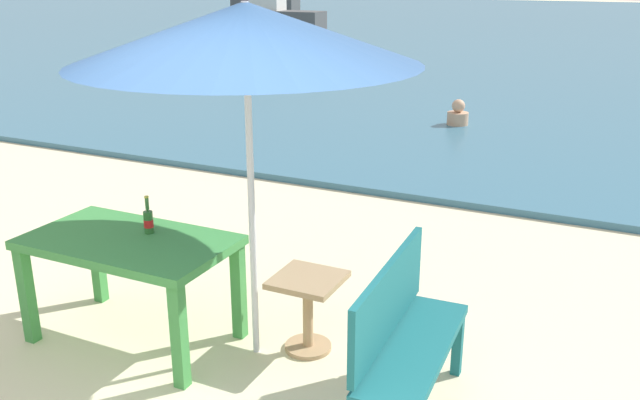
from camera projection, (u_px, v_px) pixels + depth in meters
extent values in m
cube|color=#386B84|center=(610.00, 29.00, 28.82)|extent=(120.00, 50.00, 0.08)
cube|color=#3D8C42|center=(129.00, 242.00, 4.60)|extent=(1.40, 0.80, 0.06)
cube|color=#3D8C42|center=(27.00, 295.00, 4.70)|extent=(0.08, 0.08, 0.70)
cube|color=#3D8C42|center=(179.00, 336.00, 4.17)|extent=(0.08, 0.08, 0.70)
cube|color=#3D8C42|center=(97.00, 259.00, 5.28)|extent=(0.08, 0.08, 0.70)
cube|color=#3D8C42|center=(239.00, 291.00, 4.75)|extent=(0.08, 0.08, 0.70)
cylinder|color=#2D662D|center=(149.00, 222.00, 4.66)|extent=(0.06, 0.06, 0.16)
cone|color=#2D662D|center=(148.00, 211.00, 4.64)|extent=(0.06, 0.06, 0.03)
cylinder|color=#2D662D|center=(147.00, 203.00, 4.62)|extent=(0.03, 0.03, 0.09)
cylinder|color=red|center=(149.00, 223.00, 4.66)|extent=(0.07, 0.07, 0.05)
cylinder|color=gold|center=(146.00, 197.00, 4.60)|extent=(0.03, 0.03, 0.01)
cylinder|color=silver|center=(251.00, 191.00, 4.30)|extent=(0.04, 0.04, 2.30)
cone|color=#33598C|center=(246.00, 33.00, 3.99)|extent=(2.10, 2.10, 0.36)
cube|color=tan|center=(308.00, 280.00, 4.54)|extent=(0.44, 0.44, 0.04)
cylinder|color=tan|center=(308.00, 316.00, 4.62)|extent=(0.07, 0.07, 0.50)
cylinder|color=tan|center=(308.00, 347.00, 4.70)|extent=(0.32, 0.32, 0.03)
cube|color=#196066|center=(414.00, 349.00, 3.84)|extent=(0.41, 1.22, 0.05)
cube|color=#196066|center=(389.00, 299.00, 3.81)|extent=(0.09, 1.20, 0.44)
cube|color=#196066|center=(458.00, 344.00, 4.35)|extent=(0.06, 0.06, 0.42)
cube|color=#196066|center=(415.00, 336.00, 4.45)|extent=(0.06, 0.06, 0.42)
cylinder|color=tan|center=(458.00, 118.00, 11.02)|extent=(0.34, 0.34, 0.20)
sphere|color=tan|center=(458.00, 106.00, 10.95)|extent=(0.21, 0.21, 0.21)
cube|color=#4C4C4C|center=(265.00, 4.00, 39.29)|extent=(4.01, 1.09, 0.82)
cube|color=#4C4C4C|center=(276.00, 21.00, 27.01)|extent=(3.96, 1.08, 0.81)
cube|color=silver|center=(268.00, 2.00, 26.93)|extent=(1.26, 0.81, 0.63)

